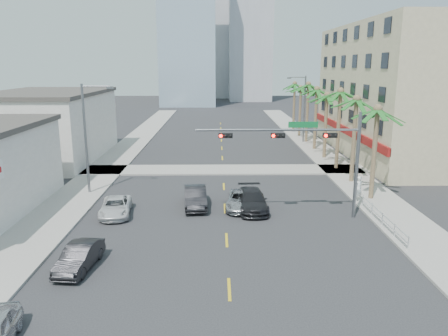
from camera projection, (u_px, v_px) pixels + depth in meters
name	position (u px, v px, depth m)	size (l,w,h in m)	color
ground	(228.00, 270.00, 22.80)	(260.00, 260.00, 0.00)	#262628
sidewalk_right	(346.00, 174.00, 42.41)	(4.00, 120.00, 0.15)	gray
sidewalk_left	(99.00, 175.00, 42.06)	(4.00, 120.00, 0.15)	gray
sidewalk_cross	(223.00, 170.00, 44.18)	(80.00, 4.00, 0.15)	gray
building_right	(412.00, 91.00, 50.56)	(15.25, 28.00, 15.00)	tan
building_left_far	(49.00, 127.00, 48.92)	(11.00, 18.00, 7.20)	beige
tower_far_left	(187.00, 9.00, 109.53)	(14.00, 14.00, 48.00)	#99B2C6
tower_far_center	(210.00, 30.00, 139.48)	(16.00, 16.00, 42.00)	#ADADB2
traffic_signal_mast	(311.00, 147.00, 29.45)	(11.12, 0.54, 7.20)	slate
palm_tree_0	(378.00, 110.00, 33.00)	(4.80, 4.80, 7.80)	brown
palm_tree_1	(357.00, 100.00, 37.98)	(4.80, 4.80, 8.16)	brown
palm_tree_2	(341.00, 92.00, 42.95)	(4.80, 4.80, 8.52)	brown
palm_tree_3	(327.00, 96.00, 48.17)	(4.80, 4.80, 7.80)	brown
palm_tree_4	(317.00, 90.00, 53.15)	(4.80, 4.80, 8.16)	brown
palm_tree_5	(308.00, 85.00, 58.13)	(4.80, 4.80, 8.52)	brown
palm_tree_6	(301.00, 88.00, 63.35)	(4.80, 4.80, 7.80)	brown
palm_tree_7	(295.00, 84.00, 68.32)	(4.80, 4.80, 8.16)	brown
streetlight_left	(88.00, 133.00, 35.09)	(2.55, 0.25, 9.00)	slate
streetlight_right	(303.00, 106.00, 58.75)	(2.55, 0.25, 9.00)	slate
guardrail	(383.00, 218.00, 28.63)	(0.08, 8.08, 1.00)	silver
car_parked_mid	(79.00, 257.00, 22.82)	(1.38, 3.96, 1.30)	black
car_parked_far	(116.00, 207.00, 31.00)	(2.04, 4.41, 1.23)	silver
car_lane_left	(195.00, 197.00, 32.75)	(1.61, 4.60, 1.52)	black
car_lane_center	(241.00, 200.00, 32.46)	(2.12, 4.59, 1.28)	#A5A6AA
car_lane_right	(252.00, 200.00, 32.11)	(2.04, 5.01, 1.46)	black
pedestrian	(358.00, 189.00, 33.58)	(0.73, 0.48, 1.99)	white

